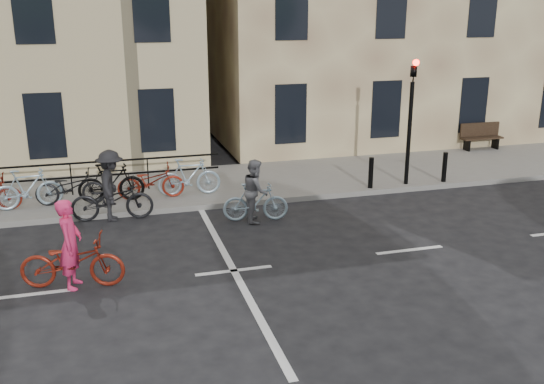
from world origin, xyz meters
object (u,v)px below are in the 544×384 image
object	(u,v)px
traffic_light	(411,107)
cyclist_grey	(256,196)
bench	(481,135)
cyclist_pink	(72,257)
cyclist_dark	(112,193)

from	to	relation	value
traffic_light	cyclist_grey	distance (m)	5.53
traffic_light	bench	world-z (taller)	traffic_light
bench	cyclist_grey	xyz separation A→B (m)	(-9.80, -4.89, -0.03)
traffic_light	cyclist_pink	distance (m)	10.39
cyclist_grey	bench	bearing A→B (deg)	-52.92
traffic_light	cyclist_dark	world-z (taller)	traffic_light
bench	cyclist_dark	world-z (taller)	cyclist_dark
cyclist_pink	cyclist_grey	distance (m)	5.09
cyclist_pink	traffic_light	bearing A→B (deg)	-53.66
bench	cyclist_grey	world-z (taller)	cyclist_grey
cyclist_dark	cyclist_grey	bearing A→B (deg)	-102.29
bench	cyclist_grey	size ratio (longest dim) A/B	0.94
cyclist_grey	cyclist_dark	distance (m)	3.62
traffic_light	cyclist_grey	xyz separation A→B (m)	(-5.00, -1.50, -1.81)
bench	cyclist_pink	size ratio (longest dim) A/B	0.77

